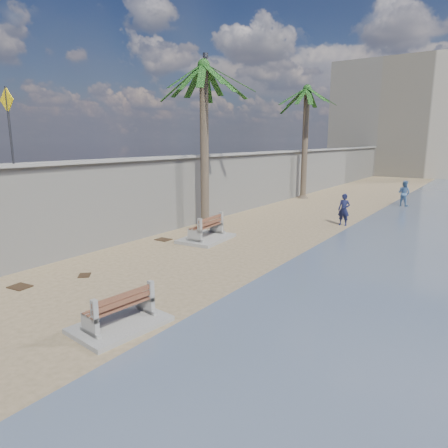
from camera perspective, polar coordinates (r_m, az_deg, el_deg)
The scene contains 15 objects.
ground_plane at distance 10.59m, azimuth -20.21°, elevation -13.19°, with size 140.00×140.00×0.00m, color #907958.
seawall at distance 28.73m, azimuth 7.07°, elevation 6.57°, with size 0.45×70.00×3.50m, color gray.
wall_cap at distance 28.62m, azimuth 7.16°, elevation 10.16°, with size 0.80×70.00×0.12m, color gray.
end_building at distance 58.29m, azimuth 25.39°, elevation 13.35°, with size 18.00×12.00×14.00m, color #B7AA93.
bench_near at distance 9.96m, azimuth -14.68°, elevation -11.99°, with size 1.67×2.28×0.90m.
bench_far at distance 17.73m, azimuth -2.57°, elevation -0.84°, with size 1.94×2.66×1.05m.
palm_mid at distance 20.17m, azimuth -2.93°, elevation 21.39°, with size 5.00×5.00×8.71m.
palm_back at distance 31.27m, azimuth 11.80°, elevation 18.15°, with size 5.00×5.00×8.95m.
pedestrian_sign at distance 14.75m, azimuth -28.44°, elevation 13.59°, with size 0.78×0.07×2.40m.
streetlight at distance 21.89m, azimuth -2.61°, elevation 17.85°, with size 0.28×0.28×5.12m.
person_a at distance 21.60m, azimuth 16.78°, elevation 2.30°, with size 0.69×0.47×1.91m, color #15193B.
person_b at distance 29.55m, azimuth 24.33°, elevation 4.19°, with size 0.92×0.71×1.90m, color #4D719F.
debris_b at distance 13.69m, azimuth -27.14°, elevation -7.98°, with size 0.61×0.49×0.03m, color #382616.
debris_c at distance 18.03m, azimuth -8.66°, elevation -2.21°, with size 0.65×0.52×0.03m, color #382616.
debris_d at distance 13.97m, azimuth -19.31°, elevation -6.93°, with size 0.45×0.36×0.03m, color #382616.
Camera 1 is at (8.03, -5.36, 4.35)m, focal length 32.00 mm.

